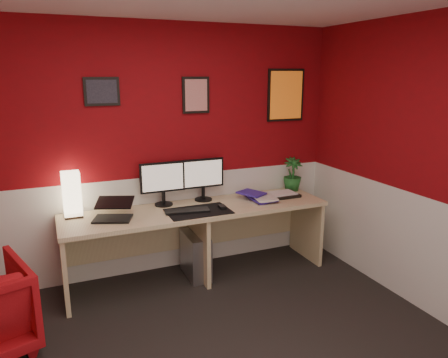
{
  "coord_description": "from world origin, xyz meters",
  "views": [
    {
      "loc": [
        -0.9,
        -2.36,
        2.01
      ],
      "look_at": [
        0.6,
        1.21,
        1.05
      ],
      "focal_mm": 34.16,
      "sensor_mm": 36.0,
      "label": 1
    }
  ],
  "objects_px": {
    "monitor_left": "(163,177)",
    "potted_plant": "(293,174)",
    "pc_tower": "(196,255)",
    "desk": "(199,243)",
    "shoji_lamp": "(72,196)",
    "laptop": "(112,208)",
    "zen_tray": "(281,195)",
    "monitor_right": "(203,173)"
  },
  "relations": [
    {
      "from": "desk",
      "to": "laptop",
      "type": "relative_size",
      "value": 7.88
    },
    {
      "from": "pc_tower",
      "to": "monitor_right",
      "type": "bearing_deg",
      "value": 51.53
    },
    {
      "from": "shoji_lamp",
      "to": "monitor_left",
      "type": "distance_m",
      "value": 0.86
    },
    {
      "from": "laptop",
      "to": "monitor_right",
      "type": "xyz_separation_m",
      "value": [
        0.96,
        0.26,
        0.18
      ]
    },
    {
      "from": "shoji_lamp",
      "to": "potted_plant",
      "type": "distance_m",
      "value": 2.34
    },
    {
      "from": "pc_tower",
      "to": "laptop",
      "type": "bearing_deg",
      "value": -175.23
    },
    {
      "from": "potted_plant",
      "to": "laptop",
      "type": "bearing_deg",
      "value": -173.45
    },
    {
      "from": "laptop",
      "to": "pc_tower",
      "type": "distance_m",
      "value": 1.01
    },
    {
      "from": "desk",
      "to": "zen_tray",
      "type": "xyz_separation_m",
      "value": [
        0.96,
        0.04,
        0.38
      ]
    },
    {
      "from": "laptop",
      "to": "desk",
      "type": "bearing_deg",
      "value": 23.05
    },
    {
      "from": "shoji_lamp",
      "to": "monitor_left",
      "type": "xyz_separation_m",
      "value": [
        0.86,
        0.02,
        0.09
      ]
    },
    {
      "from": "pc_tower",
      "to": "shoji_lamp",
      "type": "bearing_deg",
      "value": 171.81
    },
    {
      "from": "shoji_lamp",
      "to": "laptop",
      "type": "relative_size",
      "value": 1.21
    },
    {
      "from": "zen_tray",
      "to": "monitor_left",
      "type": "bearing_deg",
      "value": 171.43
    },
    {
      "from": "desk",
      "to": "monitor_right",
      "type": "xyz_separation_m",
      "value": [
        0.14,
        0.23,
        0.66
      ]
    },
    {
      "from": "monitor_left",
      "to": "pc_tower",
      "type": "bearing_deg",
      "value": -36.45
    },
    {
      "from": "desk",
      "to": "shoji_lamp",
      "type": "height_order",
      "value": "shoji_lamp"
    },
    {
      "from": "potted_plant",
      "to": "shoji_lamp",
      "type": "bearing_deg",
      "value": -180.0
    },
    {
      "from": "monitor_left",
      "to": "potted_plant",
      "type": "bearing_deg",
      "value": -0.67
    },
    {
      "from": "desk",
      "to": "monitor_right",
      "type": "bearing_deg",
      "value": 58.71
    },
    {
      "from": "laptop",
      "to": "potted_plant",
      "type": "distance_m",
      "value": 2.03
    },
    {
      "from": "shoji_lamp",
      "to": "monitor_left",
      "type": "relative_size",
      "value": 0.69
    },
    {
      "from": "laptop",
      "to": "potted_plant",
      "type": "height_order",
      "value": "potted_plant"
    },
    {
      "from": "monitor_right",
      "to": "laptop",
      "type": "bearing_deg",
      "value": -165.01
    },
    {
      "from": "monitor_left",
      "to": "zen_tray",
      "type": "xyz_separation_m",
      "value": [
        1.24,
        -0.19,
        -0.28
      ]
    },
    {
      "from": "desk",
      "to": "laptop",
      "type": "bearing_deg",
      "value": -178.14
    },
    {
      "from": "monitor_left",
      "to": "zen_tray",
      "type": "relative_size",
      "value": 1.66
    },
    {
      "from": "monitor_right",
      "to": "zen_tray",
      "type": "bearing_deg",
      "value": -13.49
    },
    {
      "from": "zen_tray",
      "to": "pc_tower",
      "type": "xyz_separation_m",
      "value": [
        -0.98,
        -0.01,
        -0.52
      ]
    },
    {
      "from": "potted_plant",
      "to": "monitor_left",
      "type": "bearing_deg",
      "value": 179.33
    },
    {
      "from": "monitor_left",
      "to": "zen_tray",
      "type": "height_order",
      "value": "monitor_left"
    },
    {
      "from": "potted_plant",
      "to": "pc_tower",
      "type": "xyz_separation_m",
      "value": [
        -1.22,
        -0.18,
        -0.69
      ]
    },
    {
      "from": "zen_tray",
      "to": "pc_tower",
      "type": "relative_size",
      "value": 0.78
    },
    {
      "from": "shoji_lamp",
      "to": "pc_tower",
      "type": "height_order",
      "value": "shoji_lamp"
    },
    {
      "from": "zen_tray",
      "to": "potted_plant",
      "type": "xyz_separation_m",
      "value": [
        0.24,
        0.17,
        0.17
      ]
    },
    {
      "from": "pc_tower",
      "to": "desk",
      "type": "bearing_deg",
      "value": -51.35
    },
    {
      "from": "monitor_right",
      "to": "pc_tower",
      "type": "distance_m",
      "value": 0.84
    },
    {
      "from": "monitor_left",
      "to": "potted_plant",
      "type": "relative_size",
      "value": 1.56
    },
    {
      "from": "laptop",
      "to": "monitor_left",
      "type": "height_order",
      "value": "monitor_left"
    },
    {
      "from": "zen_tray",
      "to": "desk",
      "type": "bearing_deg",
      "value": -177.89
    },
    {
      "from": "laptop",
      "to": "pc_tower",
      "type": "height_order",
      "value": "laptop"
    },
    {
      "from": "laptop",
      "to": "potted_plant",
      "type": "xyz_separation_m",
      "value": [
        2.02,
        0.23,
        0.08
      ]
    }
  ]
}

